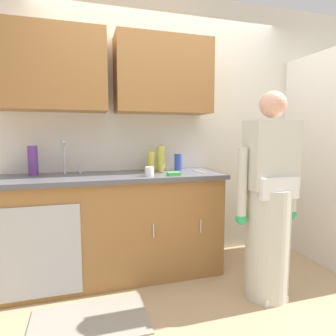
# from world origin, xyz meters

# --- Properties ---
(ground_plane) EXTENTS (9.00, 9.00, 0.00)m
(ground_plane) POSITION_xyz_m (0.00, 0.00, 0.00)
(ground_plane) COLOR tan
(kitchen_wall_with_uppers) EXTENTS (4.80, 0.44, 2.70)m
(kitchen_wall_with_uppers) POSITION_xyz_m (-0.14, 0.99, 1.48)
(kitchen_wall_with_uppers) COLOR silver
(kitchen_wall_with_uppers) RESTS_ON ground
(closet_door_panel) EXTENTS (0.04, 1.10, 2.10)m
(closet_door_panel) POSITION_xyz_m (1.45, 0.40, 1.05)
(closet_door_panel) COLOR silver
(closet_door_panel) RESTS_ON ground
(counter_cabinet) EXTENTS (1.90, 0.62, 0.90)m
(counter_cabinet) POSITION_xyz_m (-0.55, 0.70, 0.45)
(counter_cabinet) COLOR #9E6B38
(counter_cabinet) RESTS_ON ground
(countertop) EXTENTS (1.96, 0.66, 0.04)m
(countertop) POSITION_xyz_m (-0.55, 0.70, 0.92)
(countertop) COLOR #595960
(countertop) RESTS_ON counter_cabinet
(sink) EXTENTS (0.50, 0.36, 0.35)m
(sink) POSITION_xyz_m (-0.93, 0.71, 0.93)
(sink) COLOR #B7BABF
(sink) RESTS_ON counter_cabinet
(person_at_sink) EXTENTS (0.55, 0.34, 1.62)m
(person_at_sink) POSITION_xyz_m (0.57, -0.01, 0.69)
(person_at_sink) COLOR white
(person_at_sink) RESTS_ON ground
(floor_mat) EXTENTS (0.80, 0.50, 0.01)m
(floor_mat) POSITION_xyz_m (-0.81, 0.05, 0.01)
(floor_mat) COLOR gray
(floor_mat) RESTS_ON ground
(bottle_water_tall) EXTENTS (0.08, 0.08, 0.19)m
(bottle_water_tall) POSITION_xyz_m (-0.18, 0.84, 1.04)
(bottle_water_tall) COLOR #D8D14C
(bottle_water_tall) RESTS_ON countertop
(bottle_cleaner_spray) EXTENTS (0.08, 0.08, 0.26)m
(bottle_cleaner_spray) POSITION_xyz_m (-1.23, 0.86, 1.07)
(bottle_cleaner_spray) COLOR #66388C
(bottle_cleaner_spray) RESTS_ON countertop
(bottle_soap) EXTENTS (0.08, 0.08, 0.16)m
(bottle_soap) POSITION_xyz_m (0.11, 0.86, 1.02)
(bottle_soap) COLOR #334CB2
(bottle_soap) RESTS_ON countertop
(bottle_dish_liquid) EXTENTS (0.08, 0.08, 0.24)m
(bottle_dish_liquid) POSITION_xyz_m (-0.07, 0.88, 1.06)
(bottle_dish_liquid) COLOR #D8D14C
(bottle_dish_liquid) RESTS_ON countertop
(cup_by_sink) EXTENTS (0.08, 0.08, 0.08)m
(cup_by_sink) POSITION_xyz_m (-0.27, 0.52, 0.98)
(cup_by_sink) COLOR white
(cup_by_sink) RESTS_ON countertop
(knife_on_counter) EXTENTS (0.05, 0.24, 0.01)m
(knife_on_counter) POSITION_xyz_m (0.25, 0.66, 0.94)
(knife_on_counter) COLOR silver
(knife_on_counter) RESTS_ON countertop
(sponge) EXTENTS (0.11, 0.07, 0.03)m
(sponge) POSITION_xyz_m (-0.06, 0.48, 0.96)
(sponge) COLOR #4CBF4C
(sponge) RESTS_ON countertop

